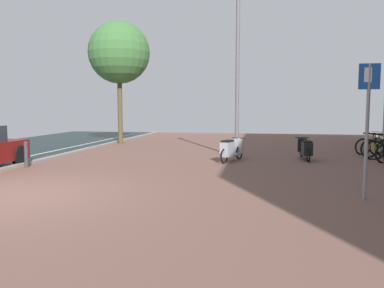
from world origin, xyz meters
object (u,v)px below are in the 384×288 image
Objects in this scene: scooter_mid at (230,150)px; parking_sign at (368,117)px; bicycle_rack_08 at (377,148)px; lamp_post at (237,66)px; bicycle_rack_07 at (384,150)px; bicycle_rack_09 at (370,146)px; scooter_near at (306,149)px; street_tree at (119,53)px; bollard_far at (26,155)px.

parking_sign reaches higher than scooter_mid.
lamp_post reaches higher than bicycle_rack_08.
lamp_post is at bearing -169.89° from bicycle_rack_08.
bicycle_rack_07 is 0.23× the size of lamp_post.
bicycle_rack_09 is 8.22m from parking_sign.
lamp_post reaches higher than bicycle_rack_09.
scooter_mid is (-2.56, -0.86, 0.02)m from scooter_near.
bicycle_rack_08 reaches higher than scooter_mid.
bicycle_rack_07 reaches higher than scooter_near.
street_tree reaches higher than bicycle_rack_08.
bicycle_rack_09 is at bearing 38.20° from scooter_near.
bicycle_rack_09 is 6.08m from lamp_post.
street_tree is at bearing 163.62° from bicycle_rack_08.
bicycle_rack_08 is at bearing -16.38° from street_tree.
bicycle_rack_09 reaches higher than scooter_mid.
parking_sign reaches higher than scooter_near.
bicycle_rack_07 is 5.44m from scooter_mid.
bicycle_rack_07 reaches higher than bicycle_rack_09.
street_tree is at bearing 131.10° from parking_sign.
bicycle_rack_07 is at bearing -19.83° from street_tree.
bollard_far is (-11.26, -4.56, 0.06)m from bicycle_rack_08.
bicycle_rack_08 is 5.67m from scooter_mid.
parking_sign is 3.38× the size of bollard_far.
lamp_post reaches higher than bicycle_rack_07.
lamp_post is at bearing -178.23° from bicycle_rack_07.
scooter_mid is at bearing 21.66° from bollard_far.
scooter_near is 10.51m from street_tree.
parking_sign is at bearing -104.84° from bicycle_rack_09.
bicycle_rack_08 is at bearing 90.98° from bicycle_rack_07.
parking_sign is 14.06m from street_tree.
street_tree reaches higher than bollard_far.
bicycle_rack_08 is 0.48× the size of parking_sign.
scooter_near is at bearing -153.96° from bicycle_rack_08.
bicycle_rack_09 is 0.20× the size of street_tree.
bicycle_rack_08 reaches higher than bicycle_rack_09.
lamp_post is (-2.42, 0.40, 2.92)m from scooter_near.
street_tree is (-11.20, 4.04, 4.14)m from bicycle_rack_07.
bicycle_rack_07 is at bearing -89.02° from bicycle_rack_08.
bicycle_rack_09 is 5.94m from scooter_mid.
bicycle_rack_09 is at bearing 25.35° from bollard_far.
bicycle_rack_09 is 12.15m from street_tree.
bollard_far is at bearing -157.97° from bicycle_rack_08.
street_tree reaches higher than bicycle_rack_07.
parking_sign is at bearing -84.70° from scooter_near.
bicycle_rack_09 is at bearing 29.38° from scooter_mid.
bollard_far reaches higher than scooter_near.
parking_sign is (-2.15, -6.34, 1.30)m from bicycle_rack_07.
scooter_mid is 9.05m from street_tree.
parking_sign is 7.05m from lamp_post.
scooter_near is 9.18m from bollard_far.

